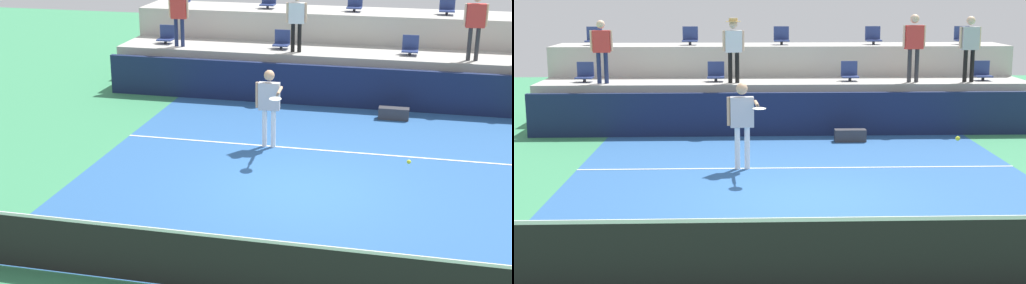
# 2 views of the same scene
# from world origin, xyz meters

# --- Properties ---
(ground_plane) EXTENTS (40.00, 40.00, 0.00)m
(ground_plane) POSITION_xyz_m (0.00, 0.00, 0.00)
(ground_plane) COLOR #388456
(court_inner_paint) EXTENTS (9.00, 10.00, 0.01)m
(court_inner_paint) POSITION_xyz_m (0.00, 1.00, 0.00)
(court_inner_paint) COLOR #285693
(court_inner_paint) RESTS_ON ground_plane
(court_service_line) EXTENTS (9.00, 0.06, 0.00)m
(court_service_line) POSITION_xyz_m (0.00, 2.40, 0.01)
(court_service_line) COLOR white
(court_service_line) RESTS_ON ground_plane
(tennis_net) EXTENTS (10.48, 0.08, 1.07)m
(tennis_net) POSITION_xyz_m (0.00, -4.00, 0.50)
(tennis_net) COLOR black
(tennis_net) RESTS_ON ground_plane
(sponsor_backboard) EXTENTS (13.00, 0.16, 1.10)m
(sponsor_backboard) POSITION_xyz_m (0.00, 6.00, 0.55)
(sponsor_backboard) COLOR #141E42
(sponsor_backboard) RESTS_ON ground_plane
(seating_tier_lower) EXTENTS (13.00, 1.80, 1.25)m
(seating_tier_lower) POSITION_xyz_m (0.00, 7.30, 0.62)
(seating_tier_lower) COLOR #ADAAA3
(seating_tier_lower) RESTS_ON ground_plane
(seating_tier_upper) EXTENTS (13.00, 1.80, 2.10)m
(seating_tier_upper) POSITION_xyz_m (0.00, 9.10, 1.05)
(seating_tier_upper) COLOR #ADAAA3
(seating_tier_upper) RESTS_ON ground_plane
(stadium_chair_lower_far_left) EXTENTS (0.44, 0.40, 0.52)m
(stadium_chair_lower_far_left) POSITION_xyz_m (-5.28, 7.23, 1.46)
(stadium_chair_lower_far_left) COLOR #2D2D33
(stadium_chair_lower_far_left) RESTS_ON seating_tier_lower
(stadium_chair_lower_left) EXTENTS (0.44, 0.40, 0.52)m
(stadium_chair_lower_left) POSITION_xyz_m (-1.83, 7.23, 1.46)
(stadium_chair_lower_left) COLOR #2D2D33
(stadium_chair_lower_left) RESTS_ON seating_tier_lower
(stadium_chair_lower_right) EXTENTS (0.44, 0.40, 0.52)m
(stadium_chair_lower_right) POSITION_xyz_m (1.74, 7.23, 1.46)
(stadium_chair_lower_right) COLOR #2D2D33
(stadium_chair_lower_right) RESTS_ON seating_tier_lower
(stadium_chair_upper_left) EXTENTS (0.44, 0.40, 0.52)m
(stadium_chair_upper_left) POSITION_xyz_m (-2.62, 9.03, 2.31)
(stadium_chair_upper_left) COLOR #2D2D33
(stadium_chair_upper_left) RESTS_ON seating_tier_upper
(stadium_chair_upper_center) EXTENTS (0.44, 0.40, 0.52)m
(stadium_chair_upper_center) POSITION_xyz_m (0.01, 9.03, 2.31)
(stadium_chair_upper_center) COLOR #2D2D33
(stadium_chair_upper_center) RESTS_ON seating_tier_upper
(stadium_chair_upper_right) EXTENTS (0.44, 0.40, 0.52)m
(stadium_chair_upper_right) POSITION_xyz_m (2.67, 9.03, 2.31)
(stadium_chair_upper_right) COLOR #2D2D33
(stadium_chair_upper_right) RESTS_ON seating_tier_upper
(tennis_player) EXTENTS (0.78, 1.21, 1.77)m
(tennis_player) POSITION_xyz_m (-1.12, 2.34, 1.09)
(tennis_player) COLOR white
(tennis_player) RESTS_ON ground_plane
(spectator_in_grey) EXTENTS (0.58, 0.24, 1.63)m
(spectator_in_grey) POSITION_xyz_m (-4.74, 6.85, 2.22)
(spectator_in_grey) COLOR navy
(spectator_in_grey) RESTS_ON seating_tier_lower
(spectator_with_hat) EXTENTS (0.57, 0.43, 1.67)m
(spectator_with_hat) POSITION_xyz_m (-1.35, 6.85, 2.27)
(spectator_with_hat) COLOR black
(spectator_with_hat) RESTS_ON seating_tier_lower
(spectator_in_white) EXTENTS (0.62, 0.26, 1.77)m
(spectator_in_white) POSITION_xyz_m (3.36, 6.85, 2.33)
(spectator_in_white) COLOR #2D2D33
(spectator_in_white) RESTS_ON seating_tier_lower
(tennis_ball) EXTENTS (0.07, 0.07, 0.07)m
(tennis_ball) POSITION_xyz_m (2.04, -1.84, 1.43)
(tennis_ball) COLOR #CCE033
(equipment_bag) EXTENTS (0.76, 0.28, 0.30)m
(equipment_bag) POSITION_xyz_m (1.49, 5.17, 0.15)
(equipment_bag) COLOR #333338
(equipment_bag) RESTS_ON ground_plane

